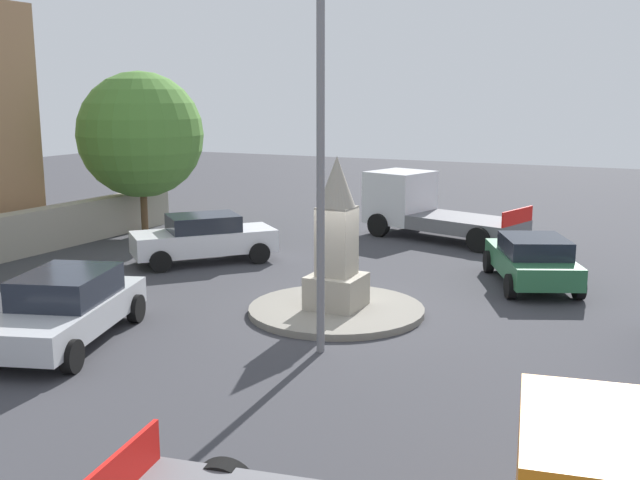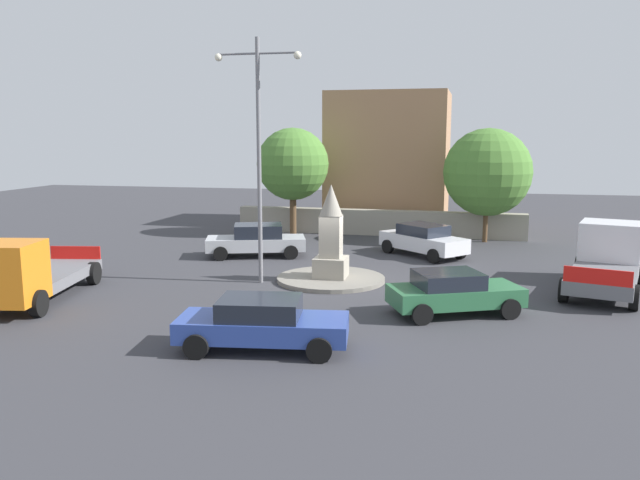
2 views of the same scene
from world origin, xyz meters
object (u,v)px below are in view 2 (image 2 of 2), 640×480
(car_silver_approaching, at_px, (257,240))
(car_blue_near_island, at_px, (262,323))
(streetlamp, at_px, (259,141))
(car_green_far_side, at_px, (453,292))
(monument, at_px, (331,237))
(truck_orange_parked_right, at_px, (23,274))
(car_white_passing, at_px, (423,240))
(tree_mid_cluster, at_px, (488,172))
(truck_white_parked_left, at_px, (607,258))
(corner_building, at_px, (389,159))
(tree_near_wall, at_px, (293,164))

(car_silver_approaching, relative_size, car_blue_near_island, 1.05)
(streetlamp, xyz_separation_m, car_green_far_side, (-7.16, 2.86, -4.60))
(monument, height_order, car_blue_near_island, monument)
(car_silver_approaching, distance_m, truck_orange_parked_right, 10.95)
(car_white_passing, distance_m, tree_mid_cluster, 6.21)
(car_green_far_side, relative_size, truck_white_parked_left, 0.72)
(corner_building, bearing_deg, car_white_passing, 104.81)
(car_green_far_side, distance_m, car_white_passing, 9.66)
(truck_white_parked_left, height_order, tree_near_wall, tree_near_wall)
(tree_near_wall, bearing_deg, car_green_far_side, 121.71)
(truck_orange_parked_right, relative_size, tree_near_wall, 1.05)
(streetlamp, xyz_separation_m, tree_near_wall, (1.79, -11.62, -1.39))
(truck_white_parked_left, height_order, tree_mid_cluster, tree_mid_cluster)
(streetlamp, distance_m, car_white_passing, 9.90)
(monument, height_order, car_white_passing, monument)
(car_silver_approaching, relative_size, corner_building, 0.59)
(car_green_far_side, bearing_deg, corner_building, -78.11)
(car_green_far_side, height_order, car_blue_near_island, car_blue_near_island)
(car_silver_approaching, bearing_deg, car_green_far_side, 138.76)
(truck_orange_parked_right, height_order, corner_building, corner_building)
(streetlamp, bearing_deg, car_silver_approaching, -70.34)
(car_blue_near_island, distance_m, tree_mid_cluster, 19.87)
(car_green_far_side, relative_size, tree_near_wall, 0.74)
(truck_white_parked_left, relative_size, tree_mid_cluster, 1.03)
(tree_mid_cluster, bearing_deg, car_blue_near_island, 71.29)
(streetlamp, distance_m, tree_mid_cluster, 14.37)
(streetlamp, relative_size, car_blue_near_island, 1.96)
(corner_building, bearing_deg, truck_orange_parked_right, 66.69)
(car_silver_approaching, xyz_separation_m, truck_orange_parked_right, (4.69, 9.89, 0.30))
(tree_near_wall, distance_m, tree_mid_cluster, 10.45)
(car_white_passing, bearing_deg, car_green_far_side, 98.68)
(car_white_passing, distance_m, corner_building, 11.16)
(monument, bearing_deg, car_green_far_side, 141.51)
(streetlamp, height_order, tree_near_wall, streetlamp)
(monument, xyz_separation_m, corner_building, (-0.43, -16.20, 2.35))
(monument, height_order, truck_white_parked_left, monument)
(monument, height_order, car_silver_approaching, monument)
(tree_near_wall, xyz_separation_m, tree_mid_cluster, (-10.44, 0.28, -0.30))
(corner_building, height_order, tree_near_wall, corner_building)
(car_green_far_side, xyz_separation_m, truck_white_parked_left, (-5.44, -4.81, 0.36))
(streetlamp, xyz_separation_m, car_blue_near_island, (-2.35, 7.27, -4.60))
(car_white_passing, relative_size, tree_mid_cluster, 0.73)
(car_white_passing, height_order, truck_orange_parked_right, truck_orange_parked_right)
(monument, relative_size, streetlamp, 0.40)
(truck_white_parked_left, bearing_deg, truck_orange_parked_right, 19.79)
(streetlamp, bearing_deg, monument, -162.38)
(truck_white_parked_left, relative_size, tree_near_wall, 1.02)
(car_white_passing, bearing_deg, tree_near_wall, -33.36)
(car_white_passing, distance_m, car_blue_near_island, 14.36)
(car_white_passing, bearing_deg, streetlamp, 49.57)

